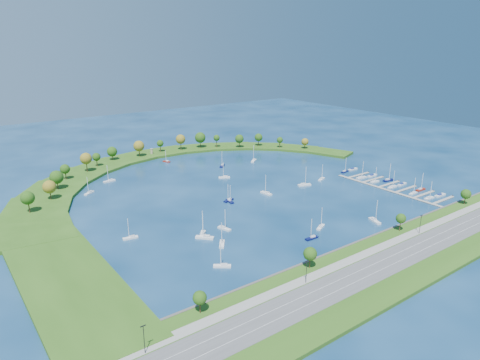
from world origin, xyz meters
TOP-DOWN VIEW (x-y plane):
  - ground at (0.00, 0.00)m, footprint 700.00×700.00m
  - south_shoreline at (0.03, -122.88)m, footprint 420.00×43.10m
  - breakwater at (-46.33, 48.72)m, footprint 286.74×247.64m
  - breakwater_trees at (-19.46, 88.81)m, footprint 241.98×92.25m
  - harbor_tower at (-8.83, 115.32)m, footprint 2.60×2.60m
  - dock_system at (85.30, -61.00)m, footprint 24.28×82.00m
  - moored_boat_0 at (21.92, 51.89)m, footprint 8.02×7.79m
  - moored_boat_1 at (59.93, -19.12)m, footprint 7.92×4.72m
  - moored_boat_2 at (-84.29, 49.51)m, footprint 7.72×6.23m
  - moored_boat_3 at (-2.61, -78.01)m, footprint 7.92×5.30m
  - moored_boat_4 at (-56.22, -63.51)m, footprint 6.78×8.00m
  - moored_boat_5 at (-45.05, -49.10)m, footprint 4.23×8.16m
  - moored_boat_6 at (-18.65, -15.38)m, footprint 7.86×4.13m
  - moored_boat_7 at (-64.59, 66.49)m, footprint 8.71×3.38m
  - moored_boat_8 at (-7.64, 89.96)m, footprint 4.77×6.72m
  - moored_boat_9 at (-59.23, -52.60)m, footprint 8.33×8.58m
  - moored_boat_10 at (51.54, 49.21)m, footprint 8.86×7.78m
  - moored_boat_11 at (-16.05, -84.76)m, footprint 7.55×2.30m
  - moored_boat_12 at (-58.21, -48.85)m, footprint 7.49×8.64m
  - moored_boat_13 at (5.99, 25.51)m, footprint 8.22×6.07m
  - moored_boat_14 at (-19.11, -17.16)m, footprint 3.39×7.95m
  - moored_boat_15 at (40.40, -21.54)m, footprint 9.56×5.20m
  - moored_boat_16 at (27.56, -89.73)m, footprint 5.35×9.19m
  - moored_boat_17 at (-89.52, -30.55)m, footprint 7.83×3.32m
  - moored_boat_18 at (8.29, -19.46)m, footprint 3.26×8.99m
  - moored_boat_19 at (-68.33, -81.81)m, footprint 7.57×6.51m
  - docked_boat_0 at (85.53, -87.09)m, footprint 7.94×2.80m
  - docked_boat_1 at (95.97, -88.34)m, footprint 9.03×2.73m
  - docked_boat_2 at (85.53, -75.83)m, footprint 7.60×2.61m
  - docked_boat_3 at (96.02, -74.54)m, footprint 8.24×2.56m
  - docked_boat_4 at (85.52, -60.10)m, footprint 8.23×2.53m
  - docked_boat_5 at (95.97, -60.46)m, footprint 8.94×3.38m
  - docked_boat_6 at (85.53, -45.59)m, footprint 7.72×2.66m
  - docked_boat_7 at (96.01, -49.28)m, footprint 9.13×3.43m
  - docked_boat_8 at (85.51, -34.00)m, footprint 8.81×3.03m
  - docked_boat_9 at (95.97, -35.54)m, footprint 9.41×3.44m
  - docked_boat_10 at (87.93, -16.48)m, footprint 7.87×3.19m
  - docked_boat_11 at (97.87, -15.87)m, footprint 8.64×2.50m

SIDE VIEW (x-z plane):
  - ground at x=0.00m, z-range 0.00..0.00m
  - dock_system at x=85.30m, z-range -0.45..1.15m
  - docked_boat_11 at x=97.87m, z-range -0.23..1.53m
  - docked_boat_5 at x=95.97m, z-range -0.24..1.54m
  - docked_boat_1 at x=95.97m, z-range -0.24..1.59m
  - docked_boat_9 at x=95.97m, z-range -0.25..1.63m
  - moored_boat_8 at x=-7.64m, z-range -4.03..5.73m
  - docked_boat_2 at x=85.53m, z-range -4.61..6.37m
  - moored_boat_11 at x=-16.05m, z-range -4.63..6.39m
  - moored_boat_6 at x=-18.65m, z-range -4.68..6.45m
  - docked_boat_6 at x=85.53m, z-range -4.69..6.46m
  - moored_boat_17 at x=-89.52m, z-range -4.69..6.46m
  - docked_boat_10 at x=87.93m, z-range -4.73..6.50m
  - moored_boat_1 at x=59.93m, z-range -4.74..6.51m
  - moored_boat_14 at x=-19.11m, z-range -4.77..6.55m
  - moored_boat_3 at x=-2.61m, z-range -4.80..6.58m
  - docked_boat_0 at x=85.53m, z-range -4.83..6.61m
  - moored_boat_2 at x=-84.29m, z-range -4.88..6.66m
  - moored_boat_19 at x=-68.33m, z-range -4.88..6.66m
  - moored_boat_5 at x=-45.05m, z-range -4.88..6.67m
  - docked_boat_4 at x=85.52m, z-range -5.10..6.91m
  - docked_boat_3 at x=96.02m, z-range -5.10..6.91m
  - moored_boat_13 at x=5.99m, z-range -5.10..6.91m
  - moored_boat_4 at x=-56.22m, z-range -5.16..6.98m
  - moored_boat_7 at x=-64.59m, z-range -5.32..7.16m
  - docked_boat_8 at x=85.51m, z-range -5.44..7.29m
  - moored_boat_0 at x=21.92m, z-range -5.49..7.35m
  - moored_boat_18 at x=8.29m, z-range -5.53..7.40m
  - moored_boat_16 at x=27.56m, z-range -5.59..7.46m
  - docked_boat_7 at x=96.01m, z-range -5.61..7.49m
  - moored_boat_12 at x=-58.21m, z-range -5.66..7.54m
  - moored_boat_15 at x=40.40m, z-range -5.81..7.72m
  - moored_boat_10 at x=51.54m, z-range -5.85..7.76m
  - moored_boat_9 at x=-59.23m, z-range -5.91..7.83m
  - breakwater at x=-46.33m, z-range -0.01..1.99m
  - south_shoreline at x=0.03m, z-range -4.80..6.80m
  - harbor_tower at x=-8.83m, z-range 2.05..6.57m
  - breakwater_trees at x=-19.46m, z-range 3.22..17.74m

